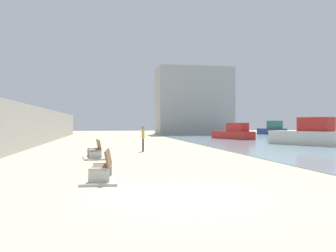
# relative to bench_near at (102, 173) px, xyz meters

# --- Properties ---
(ground_plane) EXTENTS (120.00, 120.00, 0.00)m
(ground_plane) POSITION_rel_bench_near_xyz_m (1.90, 15.75, -0.23)
(ground_plane) COLOR #C6B793
(seawall) EXTENTS (0.80, 64.00, 3.15)m
(seawall) POSITION_rel_bench_near_xyz_m (-5.60, 15.75, 1.34)
(seawall) COLOR #ADAAA3
(seawall) RESTS_ON ground
(bench_near) EXTENTS (1.24, 2.17, 0.98)m
(bench_near) POSITION_rel_bench_near_xyz_m (0.00, 0.00, 0.00)
(bench_near) COLOR #ADAAA3
(bench_near) RESTS_ON ground
(bench_far) EXTENTS (1.33, 2.21, 0.98)m
(bench_far) POSITION_rel_bench_near_xyz_m (-0.44, 7.19, 0.00)
(bench_far) COLOR #ADAAA3
(bench_far) RESTS_ON ground
(person_walking) EXTENTS (0.22, 0.53, 1.67)m
(person_walking) POSITION_rel_bench_near_xyz_m (2.48, 11.13, 0.73)
(person_walking) COLOR #333338
(person_walking) RESTS_ON ground
(boat_outer) EXTENTS (3.34, 6.23, 1.84)m
(boat_outer) POSITION_rel_bench_near_xyz_m (14.44, 26.37, 0.48)
(boat_outer) COLOR red
(boat_outer) RESTS_ON water_bay
(boat_far_right) EXTENTS (4.49, 6.06, 2.27)m
(boat_far_right) POSITION_rel_bench_near_xyz_m (16.45, 14.84, 0.64)
(boat_far_right) COLOR beige
(boat_far_right) RESTS_ON water_bay
(boat_far_left) EXTENTS (3.61, 4.92, 2.23)m
(boat_far_left) POSITION_rel_bench_near_xyz_m (26.94, 41.53, 0.61)
(boat_far_left) COLOR navy
(boat_far_left) RESTS_ON water_bay
(harbor_building) EXTENTS (12.00, 6.00, 10.80)m
(harbor_building) POSITION_rel_bench_near_xyz_m (14.25, 43.75, 5.17)
(harbor_building) COLOR #9E9E99
(harbor_building) RESTS_ON ground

